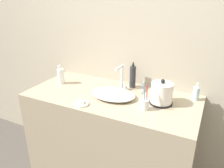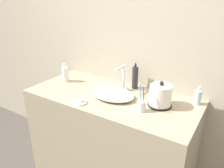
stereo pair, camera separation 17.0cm
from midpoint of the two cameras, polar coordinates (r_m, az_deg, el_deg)
The scene contains 10 objects.
wall_back at distance 1.91m, azimuth 1.70°, elevation 11.90°, with size 6.00×0.04×2.60m.
vanity_counter at distance 1.98m, azimuth -2.77°, elevation -14.90°, with size 1.37×0.63×0.90m.
sink_basin at distance 1.70m, azimuth -2.55°, elevation -2.71°, with size 0.35×0.26×0.05m.
faucet at distance 1.79m, azimuth -0.12°, elevation 1.89°, with size 0.06×0.14×0.22m.
electric_kettle at distance 1.61m, azimuth 9.91°, elevation -2.69°, with size 0.17×0.17×0.19m.
toothbrush_cup at distance 1.52m, azimuth 5.42°, elevation -5.21°, with size 0.06×0.06×0.20m.
lotion_bottle at distance 1.74m, azimuth 18.54°, elevation -2.40°, with size 0.05×0.05×0.14m.
shampoo_bottle at distance 1.86m, azimuth 2.84°, elevation 1.92°, with size 0.05×0.05×0.23m.
mouthwash_bottle at distance 2.03m, azimuth -15.56°, elevation 1.99°, with size 0.06×0.06×0.17m.
soap_dish at distance 1.62m, azimuth -11.01°, elevation -5.08°, with size 0.11×0.11×0.03m.
Camera 1 is at (0.70, -1.10, 1.64)m, focal length 35.00 mm.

